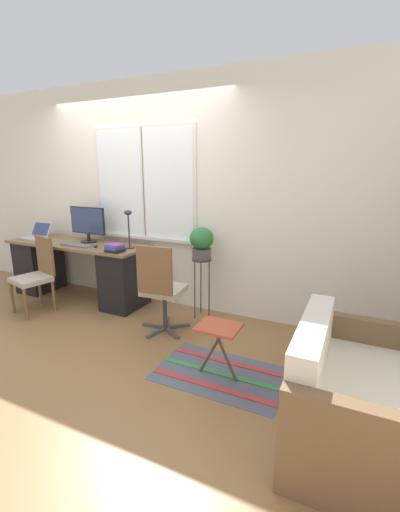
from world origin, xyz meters
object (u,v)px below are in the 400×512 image
object	(u,v)px
monitor	(88,223)
desk_chair_wooden	(36,273)
office_chair_swivel	(161,287)
laptop	(36,235)
couch_loveseat	(354,402)
keyboard	(77,245)
plant_stand	(202,268)
book_stack	(115,248)
folding_stool	(219,332)
desk_lamp	(128,223)
potted_plant	(202,242)
mouse	(96,246)

from	to	relation	value
monitor	desk_chair_wooden	bearing A→B (deg)	-112.30
office_chair_swivel	laptop	bearing A→B (deg)	-15.71
office_chair_swivel	couch_loveseat	distance (m)	2.02
laptop	office_chair_swivel	distance (m)	2.29
desk_chair_wooden	monitor	bearing A→B (deg)	80.83
monitor	keyboard	bearing A→B (deg)	-83.22
monitor	plant_stand	world-z (taller)	monitor
laptop	book_stack	distance (m)	1.51
plant_stand	folding_stool	xyz separation A→B (m)	(0.63, -1.02, -0.19)
keyboard	plant_stand	size ratio (longest dim) A/B	0.61
office_chair_swivel	plant_stand	bearing A→B (deg)	-116.30
desk_lamp	desk_chair_wooden	size ratio (longest dim) A/B	0.51
laptop	desk_lamp	size ratio (longest dim) A/B	0.69
couch_loveseat	folding_stool	world-z (taller)	couch_loveseat
office_chair_swivel	potted_plant	world-z (taller)	potted_plant
desk_chair_wooden	folding_stool	xyz separation A→B (m)	(2.49, -0.34, -0.07)
laptop	keyboard	bearing A→B (deg)	-8.41
monitor	desk_lamp	size ratio (longest dim) A/B	1.18
desk_chair_wooden	potted_plant	world-z (taller)	potted_plant
folding_stool	keyboard	bearing A→B (deg)	161.51
keyboard	couch_loveseat	world-z (taller)	couch_loveseat
keyboard	office_chair_swivel	bearing A→B (deg)	-10.75
office_chair_swivel	folding_stool	xyz separation A→B (m)	(0.83, -0.48, -0.10)
laptop	folding_stool	size ratio (longest dim) A/B	0.68
monitor	desk_lamp	bearing A→B (deg)	-5.34
plant_stand	keyboard	bearing A→B (deg)	-169.83
office_chair_swivel	folding_stool	size ratio (longest dim) A/B	2.08
book_stack	plant_stand	xyz separation A→B (m)	(0.95, 0.33, -0.21)
monitor	potted_plant	size ratio (longest dim) A/B	1.53
laptop	desk_chair_wooden	world-z (taller)	laptop
book_stack	folding_stool	world-z (taller)	book_stack
folding_stool	book_stack	bearing A→B (deg)	156.33
keyboard	book_stack	world-z (taller)	book_stack
plant_stand	potted_plant	bearing A→B (deg)	26.57
monitor	desk_chair_wooden	size ratio (longest dim) A/B	0.61
monitor	mouse	distance (m)	0.44
mouse	office_chair_swivel	bearing A→B (deg)	-14.60
mouse	plant_stand	bearing A→B (deg)	11.33
couch_loveseat	potted_plant	bearing A→B (deg)	51.66
laptop	monitor	bearing A→B (deg)	7.79
keyboard	plant_stand	distance (m)	1.61
keyboard	desk_chair_wooden	world-z (taller)	desk_chair_wooden
book_stack	couch_loveseat	world-z (taller)	book_stack
desk_lamp	plant_stand	distance (m)	1.02
plant_stand	folding_stool	distance (m)	1.21
monitor	desk_lamp	xyz separation A→B (m)	(0.70, -0.07, 0.06)
mouse	folding_stool	xyz separation A→B (m)	(1.92, -0.76, -0.37)
monitor	plant_stand	bearing A→B (deg)	1.38
monitor	plant_stand	distance (m)	1.65
office_chair_swivel	folding_stool	distance (m)	0.96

